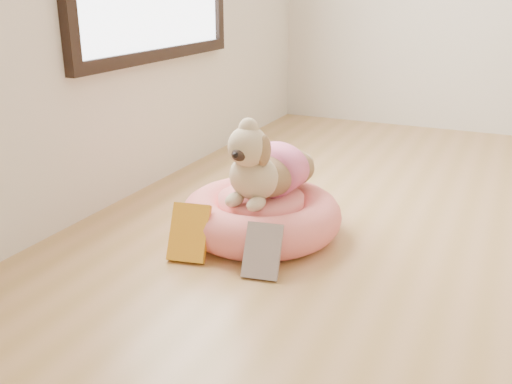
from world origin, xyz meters
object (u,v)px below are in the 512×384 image
at_px(pet_bed, 261,215).
at_px(dog, 266,154).
at_px(book_yellow, 189,233).
at_px(book_white, 262,251).

height_order(pet_bed, dog, dog).
bearing_deg(book_yellow, pet_bed, 52.75).
distance_m(book_yellow, book_white, 0.31).
relative_size(pet_bed, book_white, 3.32).
xyz_separation_m(pet_bed, book_white, (0.15, -0.33, 0.01)).
xyz_separation_m(book_yellow, book_white, (0.31, -0.01, -0.01)).
xyz_separation_m(dog, book_yellow, (-0.18, -0.33, -0.25)).
distance_m(dog, book_yellow, 0.45).
distance_m(pet_bed, book_white, 0.36).
height_order(pet_bed, book_white, book_white).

